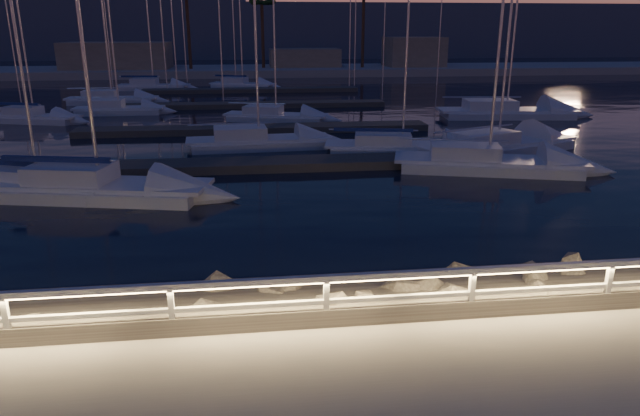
# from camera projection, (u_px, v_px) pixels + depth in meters

# --- Properties ---
(ground) EXTENTS (400.00, 400.00, 0.00)m
(ground) POSITION_uv_depth(u_px,v_px,m) (276.00, 327.00, 11.32)
(ground) COLOR #A09A90
(ground) RESTS_ON ground
(harbor_water) EXTENTS (400.00, 440.00, 0.60)m
(harbor_water) POSITION_uv_depth(u_px,v_px,m) (254.00, 125.00, 41.16)
(harbor_water) COLOR black
(harbor_water) RESTS_ON ground
(guard_rail) EXTENTS (44.11, 0.12, 1.06)m
(guard_rail) POSITION_uv_depth(u_px,v_px,m) (272.00, 292.00, 11.08)
(guard_rail) COLOR silver
(guard_rail) RESTS_ON ground
(riprap) EXTENTS (42.19, 3.00, 1.33)m
(riprap) POSITION_uv_depth(u_px,v_px,m) (263.00, 310.00, 12.22)
(riprap) COLOR slate
(riprap) RESTS_ON ground
(floating_docks) EXTENTS (22.00, 36.00, 0.40)m
(floating_docks) POSITION_uv_depth(u_px,v_px,m) (254.00, 114.00, 42.20)
(floating_docks) COLOR #4F4A42
(floating_docks) RESTS_ON ground
(far_shore) EXTENTS (160.00, 14.00, 5.20)m
(far_shore) POSITION_uv_depth(u_px,v_px,m) (248.00, 68.00, 81.29)
(far_shore) COLOR #A09A90
(far_shore) RESTS_ON ground
(palm_center) EXTENTS (3.00, 3.00, 9.70)m
(palm_center) POSITION_uv_depth(u_px,v_px,m) (262.00, 5.00, 78.00)
(palm_center) COLOR #503925
(palm_center) RESTS_ON ground
(distant_hills) EXTENTS (230.00, 37.50, 18.00)m
(distant_hills) POSITION_uv_depth(u_px,v_px,m) (152.00, 33.00, 133.78)
(distant_hills) COLOR #3D485F
(distant_hills) RESTS_ON ground
(sailboat_a) EXTENTS (6.31, 3.98, 10.53)m
(sailboat_a) POSITION_uv_depth(u_px,v_px,m) (35.00, 185.00, 22.38)
(sailboat_a) COLOR silver
(sailboat_a) RESTS_ON ground
(sailboat_b) EXTENTS (8.77, 4.31, 14.41)m
(sailboat_b) POSITION_uv_depth(u_px,v_px,m) (94.00, 186.00, 22.00)
(sailboat_b) COLOR silver
(sailboat_b) RESTS_ON ground
(sailboat_c) EXTENTS (8.82, 4.71, 14.43)m
(sailboat_c) POSITION_uv_depth(u_px,v_px,m) (483.00, 161.00, 26.20)
(sailboat_c) COLOR silver
(sailboat_c) RESTS_ON ground
(sailboat_d) EXTENTS (8.29, 3.96, 13.53)m
(sailboat_d) POSITION_uv_depth(u_px,v_px,m) (398.00, 146.00, 29.77)
(sailboat_d) COLOR silver
(sailboat_d) RESTS_ON ground
(sailboat_e) EXTENTS (6.77, 3.80, 11.19)m
(sailboat_e) POSITION_uv_depth(u_px,v_px,m) (32.00, 117.00, 39.68)
(sailboat_e) COLOR silver
(sailboat_e) RESTS_ON ground
(sailboat_f) EXTENTS (7.93, 2.89, 13.25)m
(sailboat_f) POSITION_uv_depth(u_px,v_px,m) (255.00, 140.00, 31.12)
(sailboat_f) COLOR silver
(sailboat_f) RESTS_ON ground
(sailboat_g) EXTENTS (7.51, 4.22, 12.31)m
(sailboat_g) POSITION_uv_depth(u_px,v_px,m) (273.00, 115.00, 40.38)
(sailboat_g) COLOR silver
(sailboat_g) RESTS_ON ground
(sailboat_h) EXTENTS (9.56, 5.95, 15.72)m
(sailboat_h) POSITION_uv_depth(u_px,v_px,m) (495.00, 144.00, 29.98)
(sailboat_h) COLOR silver
(sailboat_h) RESTS_ON ground
(sailboat_i) EXTENTS (6.72, 2.15, 11.41)m
(sailboat_i) POSITION_uv_depth(u_px,v_px,m) (117.00, 109.00, 43.53)
(sailboat_i) COLOR silver
(sailboat_i) RESTS_ON ground
(sailboat_j) EXTENTS (7.73, 2.58, 13.02)m
(sailboat_j) POSITION_uv_depth(u_px,v_px,m) (110.00, 99.00, 49.59)
(sailboat_j) COLOR silver
(sailboat_j) RESTS_ON ground
(sailboat_l) EXTENTS (10.21, 4.09, 16.80)m
(sailboat_l) POSITION_uv_depth(u_px,v_px,m) (503.00, 111.00, 41.92)
(sailboat_l) COLOR silver
(sailboat_l) RESTS_ON ground
(sailboat_m) EXTENTS (7.66, 3.09, 12.76)m
(sailboat_m) POSITION_uv_depth(u_px,v_px,m) (152.00, 86.00, 60.72)
(sailboat_m) COLOR silver
(sailboat_m) RESTS_ON ground
(sailboat_n) EXTENTS (7.44, 4.71, 12.36)m
(sailboat_n) POSITION_uv_depth(u_px,v_px,m) (241.00, 84.00, 62.81)
(sailboat_n) COLOR silver
(sailboat_n) RESTS_ON ground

